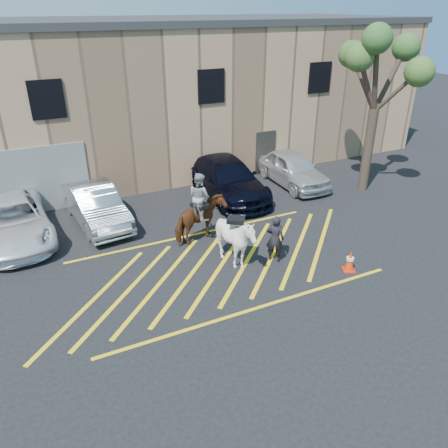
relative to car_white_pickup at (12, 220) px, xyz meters
name	(u,v)px	position (x,y,z in m)	size (l,w,h in m)	color
ground	(217,262)	(6.10, -4.84, -0.76)	(90.00, 90.00, 0.00)	black
car_white_pickup	(12,220)	(0.00, 0.00, 0.00)	(2.51, 5.45, 1.51)	white
car_silver_sedan	(96,205)	(3.06, 0.01, 0.01)	(1.62, 4.63, 1.53)	#8D9499
car_blue_suv	(227,178)	(9.05, 0.31, 0.07)	(2.32, 5.70, 1.65)	black
car_white_suv	(292,168)	(12.51, 0.21, 0.03)	(1.86, 4.62, 1.58)	silver
handler	(275,239)	(7.95, -5.56, 0.08)	(0.61, 0.40, 1.68)	black
warehouse	(120,95)	(6.09, 7.15, 2.89)	(32.42, 10.20, 7.30)	tan
hatching_zone	(220,266)	(6.10, -5.14, -0.75)	(12.60, 5.12, 0.01)	yellow
mounted_bay	(200,215)	(6.22, -3.17, 0.32)	(2.20, 1.52, 2.66)	brown
saddled_white	(236,240)	(6.61, -5.26, 0.20)	(2.26, 2.31, 1.91)	white
traffic_cone	(350,261)	(9.85, -7.20, -0.39)	(0.50, 0.50, 0.73)	red
tree	(381,63)	(15.16, -1.84, 4.94)	(3.99, 4.37, 7.31)	#47352B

